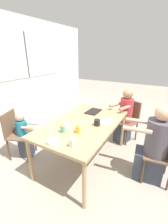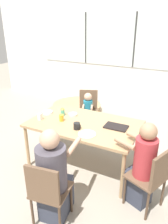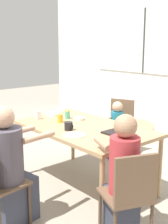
# 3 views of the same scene
# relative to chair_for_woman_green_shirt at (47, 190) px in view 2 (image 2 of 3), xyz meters

# --- Properties ---
(ground_plane) EXTENTS (16.00, 16.00, 0.00)m
(ground_plane) POSITION_rel_chair_for_woman_green_shirt_xyz_m (-0.17, 1.24, -0.52)
(ground_plane) COLOR gray
(wall_back_with_windows) EXTENTS (8.40, 0.08, 2.80)m
(wall_back_with_windows) POSITION_rel_chair_for_woman_green_shirt_xyz_m (-0.17, 3.97, 0.91)
(wall_back_with_windows) COLOR silver
(wall_back_with_windows) RESTS_ON ground_plane
(dining_table) EXTENTS (1.68, 1.01, 0.76)m
(dining_table) POSITION_rel_chair_for_woman_green_shirt_xyz_m (-0.17, 1.24, 0.18)
(dining_table) COLOR tan
(dining_table) RESTS_ON ground_plane
(chair_for_woman_green_shirt) EXTENTS (0.45, 0.45, 0.87)m
(chair_for_woman_green_shirt) POSITION_rel_chair_for_woman_green_shirt_xyz_m (0.00, 0.00, 0.00)
(chair_for_woman_green_shirt) COLOR brown
(chair_for_woman_green_shirt) RESTS_ON ground_plane
(chair_for_man_blue_shirt) EXTENTS (0.52, 0.52, 0.87)m
(chair_for_man_blue_shirt) POSITION_rel_chair_for_woman_green_shirt_xyz_m (0.98, 0.76, 0.00)
(chair_for_man_blue_shirt) COLOR brown
(chair_for_man_blue_shirt) RESTS_ON ground_plane
(chair_for_toddler) EXTENTS (0.52, 0.52, 0.87)m
(chair_for_toddler) POSITION_rel_chair_for_woman_green_shirt_xyz_m (-0.66, 2.39, 0.00)
(chair_for_toddler) COLOR brown
(chair_for_toddler) RESTS_ON ground_plane
(person_woman_green_shirt) EXTENTS (0.42, 0.66, 1.19)m
(person_woman_green_shirt) POSITION_rel_chair_for_woman_green_shirt_xyz_m (-0.02, 0.17, 0.01)
(person_woman_green_shirt) COLOR #333847
(person_woman_green_shirt) RESTS_ON ground_plane
(person_man_blue_shirt) EXTENTS (0.55, 0.43, 1.16)m
(person_man_blue_shirt) POSITION_rel_chair_for_woman_green_shirt_xyz_m (0.83, 0.82, 0.02)
(person_man_blue_shirt) COLOR #333847
(person_man_blue_shirt) RESTS_ON ground_plane
(person_toddler) EXTENTS (0.30, 0.38, 0.88)m
(person_toddler) POSITION_rel_chair_for_woman_green_shirt_xyz_m (-0.60, 2.25, -0.11)
(person_toddler) COLOR #333847
(person_toddler) RESTS_ON ground_plane
(food_tray_dark) EXTENTS (0.34, 0.22, 0.02)m
(food_tray_dark) POSITION_rel_chair_for_woman_green_shirt_xyz_m (0.32, 1.31, 0.25)
(food_tray_dark) COLOR black
(food_tray_dark) RESTS_ON dining_table
(coffee_mug) EXTENTS (0.10, 0.10, 0.10)m
(coffee_mug) POSITION_rel_chair_for_woman_green_shirt_xyz_m (-0.17, 1.00, 0.29)
(coffee_mug) COLOR black
(coffee_mug) RESTS_ON dining_table
(sippy_cup) EXTENTS (0.07, 0.07, 0.14)m
(sippy_cup) POSITION_rel_chair_for_woman_green_shirt_xyz_m (-0.62, 1.33, 0.31)
(sippy_cup) COLOR #4CA57F
(sippy_cup) RESTS_ON dining_table
(juice_glass) EXTENTS (0.07, 0.07, 0.11)m
(juice_glass) POSITION_rel_chair_for_woman_green_shirt_xyz_m (-0.52, 1.14, 0.29)
(juice_glass) COLOR gold
(juice_glass) RESTS_ON dining_table
(milk_carton_small) EXTENTS (0.06, 0.06, 0.11)m
(milk_carton_small) POSITION_rel_chair_for_woman_green_shirt_xyz_m (-0.85, 1.02, 0.29)
(milk_carton_small) COLOR silver
(milk_carton_small) RESTS_ON dining_table
(bowl_white_shallow) EXTENTS (0.14, 0.14, 0.04)m
(bowl_white_shallow) POSITION_rel_chair_for_woman_green_shirt_xyz_m (-0.46, 1.40, 0.26)
(bowl_white_shallow) COLOR silver
(bowl_white_shallow) RESTS_ON dining_table
(bowl_cereal) EXTENTS (0.17, 0.17, 0.04)m
(bowl_cereal) POSITION_rel_chair_for_woman_green_shirt_xyz_m (-0.89, 1.28, 0.26)
(bowl_cereal) COLOR white
(bowl_cereal) RESTS_ON dining_table
(plate_tortillas) EXTENTS (0.25, 0.25, 0.01)m
(plate_tortillas) POSITION_rel_chair_for_woman_green_shirt_xyz_m (0.03, 0.93, 0.24)
(plate_tortillas) COLOR beige
(plate_tortillas) RESTS_ON dining_table
(folded_table_stack) EXTENTS (1.25, 1.25, 0.18)m
(folded_table_stack) POSITION_rel_chair_for_woman_green_shirt_xyz_m (-1.38, 3.22, -0.43)
(folded_table_stack) COLOR tan
(folded_table_stack) RESTS_ON ground_plane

